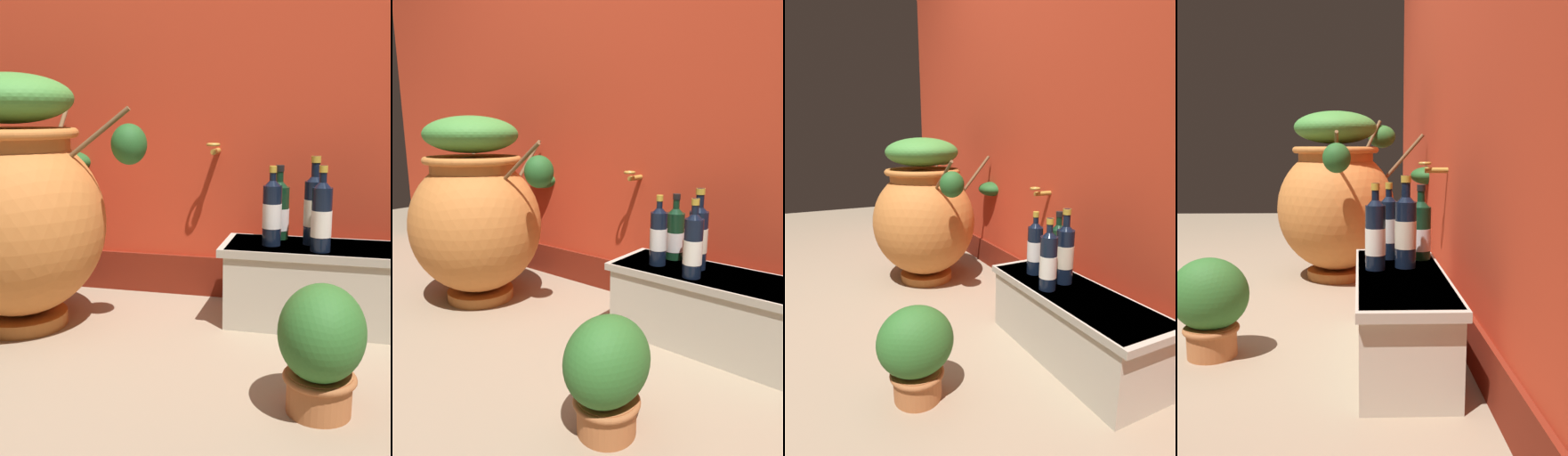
% 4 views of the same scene
% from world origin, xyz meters
% --- Properties ---
extents(ground_plane, '(7.00, 7.00, 0.00)m').
position_xyz_m(ground_plane, '(0.00, 0.00, 0.00)').
color(ground_plane, gray).
extents(back_wall, '(4.40, 0.33, 2.60)m').
position_xyz_m(back_wall, '(0.00, 1.20, 1.29)').
color(back_wall, red).
rests_on(back_wall, ground_plane).
extents(terracotta_urn, '(0.92, 0.94, 0.93)m').
position_xyz_m(terracotta_urn, '(-0.59, 0.60, 0.46)').
color(terracotta_urn, '#C17033').
rests_on(terracotta_urn, ground_plane).
extents(stone_ledge, '(0.86, 0.31, 0.31)m').
position_xyz_m(stone_ledge, '(0.56, 0.86, 0.17)').
color(stone_ledge, beige).
rests_on(stone_ledge, ground_plane).
extents(wine_bottle_left, '(0.07, 0.07, 0.31)m').
position_xyz_m(wine_bottle_left, '(0.50, 0.77, 0.44)').
color(wine_bottle_left, black).
rests_on(wine_bottle_left, stone_ledge).
extents(wine_bottle_middle, '(0.08, 0.08, 0.33)m').
position_xyz_m(wine_bottle_middle, '(0.47, 0.88, 0.45)').
color(wine_bottle_middle, black).
rests_on(wine_bottle_middle, stone_ledge).
extents(wine_bottle_right, '(0.08, 0.08, 0.29)m').
position_xyz_m(wine_bottle_right, '(0.33, 0.95, 0.42)').
color(wine_bottle_right, black).
rests_on(wine_bottle_right, stone_ledge).
extents(wine_bottle_back, '(0.07, 0.07, 0.30)m').
position_xyz_m(wine_bottle_back, '(0.32, 0.83, 0.44)').
color(wine_bottle_back, black).
rests_on(wine_bottle_back, stone_ledge).
extents(potted_shrub, '(0.23, 0.28, 0.36)m').
position_xyz_m(potted_shrub, '(0.52, 0.19, 0.19)').
color(potted_shrub, '#B26638').
rests_on(potted_shrub, ground_plane).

